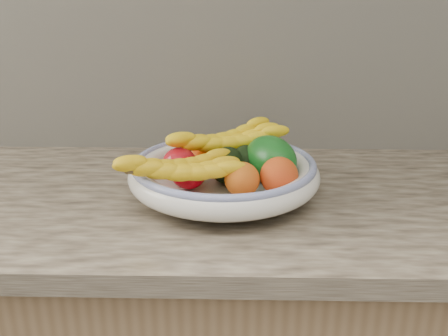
% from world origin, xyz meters
% --- Properties ---
extents(fruit_bowl, '(0.39, 0.39, 0.08)m').
position_xyz_m(fruit_bowl, '(0.00, 1.66, 0.95)').
color(fruit_bowl, silver).
rests_on(fruit_bowl, kitchen_counter).
extents(clementine_back_left, '(0.07, 0.07, 0.05)m').
position_xyz_m(clementine_back_left, '(-0.05, 1.74, 0.95)').
color(clementine_back_left, '#FF5605').
rests_on(clementine_back_left, fruit_bowl).
extents(clementine_back_right, '(0.06, 0.06, 0.04)m').
position_xyz_m(clementine_back_right, '(0.03, 1.75, 0.95)').
color(clementine_back_right, orange).
rests_on(clementine_back_right, fruit_bowl).
extents(clementine_back_mid, '(0.07, 0.07, 0.05)m').
position_xyz_m(clementine_back_mid, '(-0.00, 1.74, 0.95)').
color(clementine_back_mid, '#FF5705').
rests_on(clementine_back_mid, fruit_bowl).
extents(clementine_extra, '(0.05, 0.05, 0.05)m').
position_xyz_m(clementine_extra, '(-0.00, 1.73, 0.95)').
color(clementine_extra, '#F26005').
rests_on(clementine_extra, fruit_bowl).
extents(tomato_left, '(0.08, 0.08, 0.06)m').
position_xyz_m(tomato_left, '(-0.09, 1.68, 0.96)').
color(tomato_left, '#B1111C').
rests_on(tomato_left, fruit_bowl).
extents(tomato_near_left, '(0.08, 0.08, 0.06)m').
position_xyz_m(tomato_near_left, '(-0.07, 1.62, 0.96)').
color(tomato_near_left, '#C2000E').
rests_on(tomato_near_left, fruit_bowl).
extents(avocado_center, '(0.08, 0.11, 0.07)m').
position_xyz_m(avocado_center, '(0.01, 1.67, 0.96)').
color(avocado_center, black).
rests_on(avocado_center, fruit_bowl).
extents(avocado_right, '(0.08, 0.10, 0.06)m').
position_xyz_m(avocado_right, '(0.04, 1.70, 0.96)').
color(avocado_right, black).
rests_on(avocado_right, fruit_bowl).
extents(green_mango, '(0.17, 0.18, 0.12)m').
position_xyz_m(green_mango, '(0.09, 1.67, 0.98)').
color(green_mango, '#0E4E13').
rests_on(green_mango, fruit_bowl).
extents(peach_front, '(0.09, 0.09, 0.07)m').
position_xyz_m(peach_front, '(0.04, 1.58, 0.97)').
color(peach_front, orange).
rests_on(peach_front, fruit_bowl).
extents(peach_right, '(0.07, 0.07, 0.07)m').
position_xyz_m(peach_right, '(0.11, 1.60, 0.97)').
color(peach_right, orange).
rests_on(peach_right, fruit_bowl).
extents(banana_bunch_back, '(0.30, 0.23, 0.08)m').
position_xyz_m(banana_bunch_back, '(0.00, 1.74, 0.99)').
color(banana_bunch_back, yellow).
rests_on(banana_bunch_back, fruit_bowl).
extents(banana_bunch_front, '(0.28, 0.19, 0.07)m').
position_xyz_m(banana_bunch_front, '(-0.08, 1.58, 0.98)').
color(banana_bunch_front, yellow).
rests_on(banana_bunch_front, fruit_bowl).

